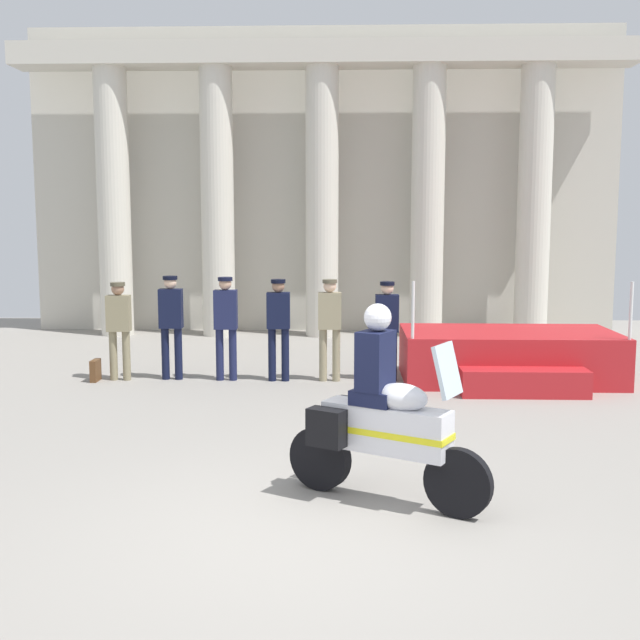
{
  "coord_description": "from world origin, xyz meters",
  "views": [
    {
      "loc": [
        0.44,
        -6.52,
        2.68
      ],
      "look_at": [
        0.1,
        3.49,
        1.39
      ],
      "focal_mm": 44.01,
      "sensor_mm": 36.0,
      "label": 1
    }
  ],
  "objects": [
    {
      "name": "motorcycle_with_rider",
      "position": [
        0.76,
        0.72,
        0.79
      ],
      "size": [
        1.88,
        1.19,
        1.9
      ],
      "rotation": [
        0.0,
        0.0,
        -0.51
      ],
      "color": "black",
      "rests_on": "ground_plane"
    },
    {
      "name": "officer_in_row_1",
      "position": [
        -2.48,
        6.35,
        1.03
      ],
      "size": [
        0.39,
        0.24,
        1.74
      ],
      "rotation": [
        0.0,
        0.0,
        3.17
      ],
      "color": "black",
      "rests_on": "ground_plane"
    },
    {
      "name": "colonnade_backdrop",
      "position": [
        -0.12,
        11.98,
        3.73
      ],
      "size": [
        13.85,
        1.6,
        7.12
      ],
      "color": "beige",
      "rests_on": "ground_plane"
    },
    {
      "name": "officer_in_row_2",
      "position": [
        -1.56,
        6.31,
        1.02
      ],
      "size": [
        0.39,
        0.24,
        1.73
      ],
      "rotation": [
        0.0,
        0.0,
        3.17
      ],
      "color": "#191E42",
      "rests_on": "ground_plane"
    },
    {
      "name": "ground_plane",
      "position": [
        0.0,
        0.0,
        0.0
      ],
      "size": [
        28.87,
        28.87,
        0.0
      ],
      "primitive_type": "plane",
      "color": "gray"
    },
    {
      "name": "officer_in_row_4",
      "position": [
        0.17,
        6.3,
        1.0
      ],
      "size": [
        0.39,
        0.24,
        1.7
      ],
      "rotation": [
        0.0,
        0.0,
        3.17
      ],
      "color": "gray",
      "rests_on": "ground_plane"
    },
    {
      "name": "officer_in_row_0",
      "position": [
        -3.34,
        6.26,
        0.97
      ],
      "size": [
        0.39,
        0.24,
        1.64
      ],
      "rotation": [
        0.0,
        0.0,
        3.17
      ],
      "color": "#847A5B",
      "rests_on": "ground_plane"
    },
    {
      "name": "officer_in_row_3",
      "position": [
        -0.68,
        6.28,
        1.0
      ],
      "size": [
        0.39,
        0.24,
        1.69
      ],
      "rotation": [
        0.0,
        0.0,
        3.17
      ],
      "color": "black",
      "rests_on": "ground_plane"
    },
    {
      "name": "reviewing_stand",
      "position": [
        3.15,
        6.41,
        0.4
      ],
      "size": [
        3.51,
        2.41,
        1.73
      ],
      "color": "#B21E23",
      "rests_on": "ground_plane"
    },
    {
      "name": "officer_in_row_5",
      "position": [
        1.11,
        6.38,
        0.97
      ],
      "size": [
        0.39,
        0.24,
        1.65
      ],
      "rotation": [
        0.0,
        0.0,
        3.17
      ],
      "color": "black",
      "rests_on": "ground_plane"
    },
    {
      "name": "briefcase_on_ground",
      "position": [
        -3.73,
        6.16,
        0.18
      ],
      "size": [
        0.1,
        0.32,
        0.36
      ],
      "primitive_type": "cube",
      "color": "brown",
      "rests_on": "ground_plane"
    }
  ]
}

